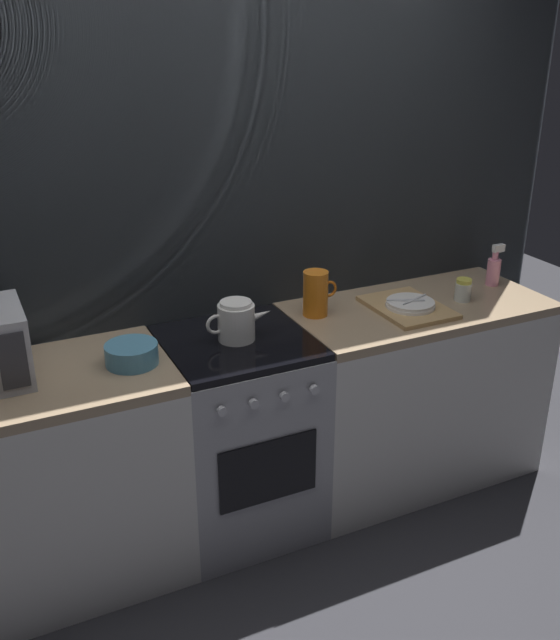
# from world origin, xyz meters

# --- Properties ---
(ground_plane) EXTENTS (8.00, 8.00, 0.00)m
(ground_plane) POSITION_xyz_m (0.00, 0.00, 0.00)
(ground_plane) COLOR #2D2D33
(back_wall) EXTENTS (3.60, 0.05, 2.40)m
(back_wall) POSITION_xyz_m (0.00, 0.32, 1.20)
(back_wall) COLOR gray
(back_wall) RESTS_ON ground_plane
(counter_left) EXTENTS (1.20, 0.60, 0.90)m
(counter_left) POSITION_xyz_m (-0.90, 0.00, 0.45)
(counter_left) COLOR silver
(counter_left) RESTS_ON ground_plane
(stove_unit) EXTENTS (0.60, 0.63, 0.90)m
(stove_unit) POSITION_xyz_m (-0.00, -0.00, 0.45)
(stove_unit) COLOR #9E9EA3
(stove_unit) RESTS_ON ground_plane
(counter_right) EXTENTS (1.20, 0.60, 0.90)m
(counter_right) POSITION_xyz_m (0.90, 0.00, 0.45)
(counter_right) COLOR silver
(counter_right) RESTS_ON ground_plane
(kettle) EXTENTS (0.28, 0.15, 0.17)m
(kettle) POSITION_xyz_m (-0.00, 0.00, 0.98)
(kettle) COLOR white
(kettle) RESTS_ON stove_unit
(mixing_bowl) EXTENTS (0.20, 0.20, 0.08)m
(mixing_bowl) POSITION_xyz_m (-0.44, -0.03, 0.94)
(mixing_bowl) COLOR teal
(mixing_bowl) RESTS_ON counter_left
(pitcher) EXTENTS (0.16, 0.11, 0.20)m
(pitcher) POSITION_xyz_m (0.41, 0.09, 1.00)
(pitcher) COLOR orange
(pitcher) RESTS_ON counter_right
(dish_pile) EXTENTS (0.30, 0.40, 0.06)m
(dish_pile) POSITION_xyz_m (0.81, -0.04, 0.92)
(dish_pile) COLOR tan
(dish_pile) RESTS_ON counter_right
(spice_jar) EXTENTS (0.08, 0.08, 0.10)m
(spice_jar) POSITION_xyz_m (1.11, -0.05, 0.95)
(spice_jar) COLOR silver
(spice_jar) RESTS_ON counter_right
(spray_bottle) EXTENTS (0.08, 0.06, 0.20)m
(spray_bottle) POSITION_xyz_m (1.38, 0.06, 0.98)
(spray_bottle) COLOR pink
(spray_bottle) RESTS_ON counter_right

